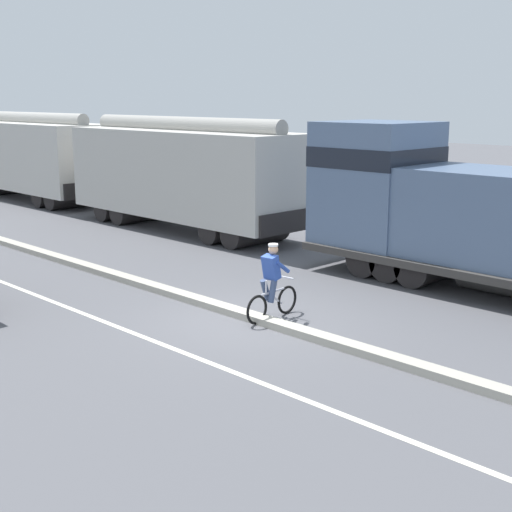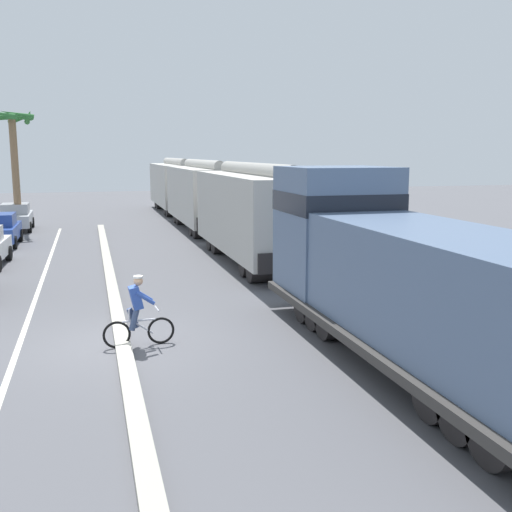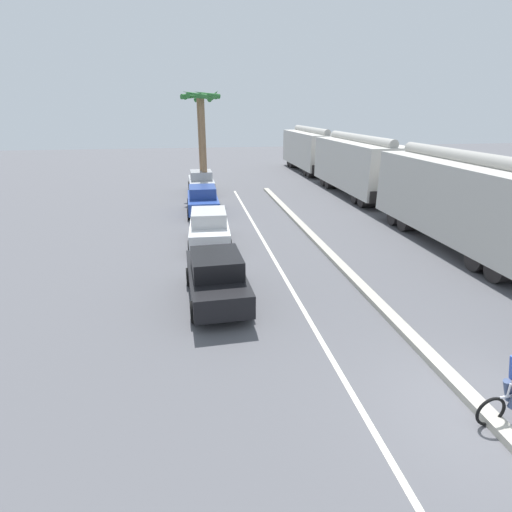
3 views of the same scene
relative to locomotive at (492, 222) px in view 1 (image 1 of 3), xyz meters
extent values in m
plane|color=#56565B|center=(-5.96, 2.53, -1.80)|extent=(120.00, 120.00, 0.00)
cube|color=#B2AD9E|center=(-5.96, 8.53, -1.72)|extent=(0.36, 36.00, 0.16)
cube|color=silver|center=(-8.36, 8.53, -1.79)|extent=(0.14, 36.00, 0.01)
cube|color=slate|center=(0.00, 3.56, 0.65)|extent=(2.80, 2.80, 3.50)
cube|color=black|center=(0.00, 3.56, 1.44)|extent=(2.83, 2.83, 0.56)
cylinder|color=black|center=(0.00, 3.15, -1.30)|extent=(2.40, 1.00, 1.00)
cylinder|color=black|center=(0.00, 2.35, -1.30)|extent=(2.40, 1.00, 1.00)
cylinder|color=black|center=(0.00, 1.55, -1.30)|extent=(2.40, 1.00, 1.00)
cube|color=#B6B3AB|center=(0.00, 12.16, 0.35)|extent=(2.90, 10.40, 3.10)
cylinder|color=#9A9892|center=(0.00, 12.16, 2.08)|extent=(0.60, 9.88, 0.60)
cube|color=black|center=(0.00, 17.41, -0.85)|extent=(2.61, 0.10, 0.70)
cube|color=black|center=(0.00, 6.91, -0.85)|extent=(2.61, 0.10, 0.70)
cylinder|color=black|center=(0.00, 15.93, -1.35)|extent=(2.46, 0.90, 0.90)
cylinder|color=black|center=(0.00, 14.83, -1.35)|extent=(2.46, 0.90, 0.90)
cylinder|color=black|center=(0.00, 9.48, -1.35)|extent=(2.46, 0.90, 0.90)
cylinder|color=black|center=(0.00, 8.38, -1.35)|extent=(2.46, 0.90, 0.90)
cube|color=beige|center=(0.00, 23.76, 0.35)|extent=(2.90, 10.40, 3.10)
cylinder|color=#A19F98|center=(0.00, 23.76, 2.08)|extent=(0.60, 9.88, 0.60)
cube|color=black|center=(0.00, 18.51, -0.85)|extent=(2.61, 0.10, 0.70)
cylinder|color=black|center=(0.00, 26.43, -1.35)|extent=(2.46, 0.90, 0.90)
cylinder|color=black|center=(0.00, 21.08, -1.35)|extent=(2.46, 0.90, 0.90)
cylinder|color=black|center=(0.00, 19.98, -1.35)|extent=(2.46, 0.90, 0.90)
torus|color=black|center=(-5.04, 2.32, -1.47)|extent=(0.66, 0.10, 0.66)
torus|color=black|center=(-6.09, 2.25, -1.47)|extent=(0.66, 0.10, 0.66)
cylinder|color=silver|center=(-5.57, 2.28, -1.17)|extent=(0.79, 0.10, 0.05)
cylinder|color=silver|center=(-5.47, 2.29, -1.35)|extent=(0.48, 0.08, 0.36)
cylinder|color=silver|center=(-5.79, 2.27, -1.02)|extent=(0.04, 0.04, 0.30)
cylinder|color=silver|center=(-5.12, 2.31, -0.92)|extent=(0.07, 0.48, 0.04)
cylinder|color=#38476B|center=(-5.69, 2.38, -1.12)|extent=(0.31, 0.16, 0.52)
cylinder|color=#38476B|center=(-5.68, 2.18, -1.12)|extent=(0.27, 0.16, 0.52)
cube|color=#2D4CA5|center=(-5.62, 2.28, -0.60)|extent=(0.35, 0.36, 0.57)
sphere|color=tan|center=(-5.55, 2.28, -0.21)|extent=(0.22, 0.22, 0.22)
cylinder|color=white|center=(-5.55, 2.28, -0.11)|extent=(0.22, 0.22, 0.05)
cylinder|color=#2D4CA5|center=(-5.43, 2.45, -0.60)|extent=(0.47, 0.12, 0.36)
cylinder|color=#2D4CA5|center=(-5.41, 2.13, -0.60)|extent=(0.47, 0.12, 0.36)
camera|label=1|loc=(-16.63, -8.28, 3.06)|focal=50.00mm
camera|label=2|loc=(-6.57, -11.74, 2.77)|focal=42.00mm
camera|label=3|loc=(-11.57, -3.12, 4.04)|focal=28.00mm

